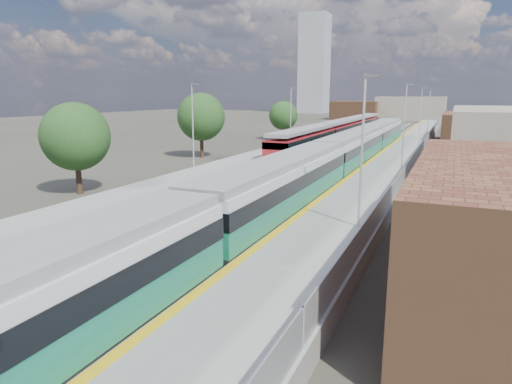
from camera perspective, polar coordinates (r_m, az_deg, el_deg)
The scene contains 11 objects.
ground at distance 52.10m, azimuth 11.32°, elevation 3.50°, with size 320.00×320.00×0.00m, color #47443A.
ballast_bed at distance 55.01m, azimuth 9.58°, elevation 4.04°, with size 10.50×155.00×0.06m, color #565451.
tracks at distance 56.48m, azimuth 10.58°, elevation 4.29°, with size 8.96×160.00×0.17m.
platform_right at distance 53.67m, azimuth 17.44°, elevation 4.00°, with size 4.70×155.00×8.52m.
platform_left at distance 56.91m, azimuth 2.92°, elevation 4.95°, with size 4.30×155.00×8.52m.
buildings at distance 142.02m, azimuth 11.95°, elevation 13.08°, with size 72.00×185.50×40.00m.
green_train at distance 36.70m, azimuth 8.69°, elevation 3.68°, with size 2.95×82.04×3.25m.
red_train at distance 73.04m, azimuth 10.59°, elevation 7.60°, with size 2.84×57.67×3.59m.
tree_a at distance 37.46m, azimuth -21.64°, elevation 6.44°, with size 5.19×5.19×7.03m.
tree_b at distance 56.18m, azimuth -6.88°, elevation 9.29°, with size 5.76×5.76×7.81m.
tree_c at distance 77.92m, azimuth 3.43°, elevation 9.52°, with size 4.84×4.84×6.56m.
Camera 1 is at (10.63, -0.45, 7.54)m, focal length 32.00 mm.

